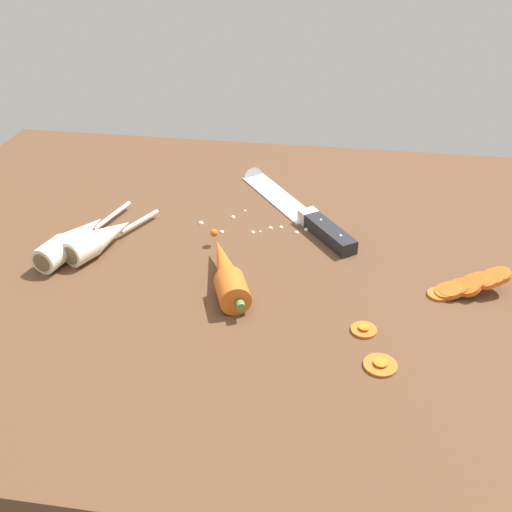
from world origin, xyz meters
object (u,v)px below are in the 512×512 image
carrot_slice_stack (469,285)px  carrot_slice_stray_near (364,329)px  chefs_knife (290,204)px  parsnip_mid_left (73,239)px  parsnip_front (101,238)px  carrot_slice_stray_mid (380,364)px  whole_carrot (226,272)px

carrot_slice_stack → carrot_slice_stray_near: bearing=-143.4°
chefs_knife → carrot_slice_stack: (26.79, -21.39, 0.79)cm
chefs_knife → parsnip_mid_left: bearing=-148.4°
parsnip_mid_left → carrot_slice_stray_near: (43.67, -12.81, -1.62)cm
parsnip_front → carrot_slice_stack: parsnip_front is taller
parsnip_mid_left → carrot_slice_stack: (57.73, -2.37, -0.54)cm
carrot_slice_stray_mid → chefs_knife: bearing=111.1°
parsnip_front → carrot_slice_stray_mid: (41.62, -20.03, -1.62)cm
carrot_slice_stack → carrot_slice_stray_near: 17.55cm
carrot_slice_stray_mid → parsnip_front: bearing=154.3°
chefs_knife → parsnip_front: parsnip_front is taller
parsnip_mid_left → carrot_slice_stray_mid: (45.64, -19.11, -1.62)cm
whole_carrot → carrot_slice_stray_near: 20.56cm
chefs_knife → carrot_slice_stack: carrot_slice_stack is taller
parsnip_front → carrot_slice_stray_mid: 46.22cm
parsnip_front → carrot_slice_stray_near: 42.00cm
whole_carrot → parsnip_front: size_ratio=1.07×
chefs_knife → carrot_slice_stray_mid: chefs_knife is taller
chefs_knife → whole_carrot: (-6.34, -24.33, 1.45)cm
carrot_slice_stray_near → carrot_slice_stray_mid: same height
carrot_slice_stack → carrot_slice_stray_mid: size_ratio=2.78×
carrot_slice_stack → carrot_slice_stray_mid: (-12.10, -16.75, -1.08)cm
parsnip_front → carrot_slice_stray_mid: size_ratio=4.42×
whole_carrot → carrot_slice_stray_mid: (21.03, -13.80, -1.74)cm
parsnip_mid_left → carrot_slice_stray_near: 45.54cm
whole_carrot → carrot_slice_stray_near: bearing=-21.5°
parsnip_front → carrot_slice_stray_near: size_ratio=5.38×
carrot_slice_stray_near → carrot_slice_stray_mid: size_ratio=0.82×
parsnip_mid_left → carrot_slice_stray_mid: size_ratio=5.48×
carrot_slice_stack → parsnip_mid_left: bearing=177.7°
chefs_knife → whole_carrot: 25.19cm
parsnip_mid_left → carrot_slice_stack: 57.78cm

